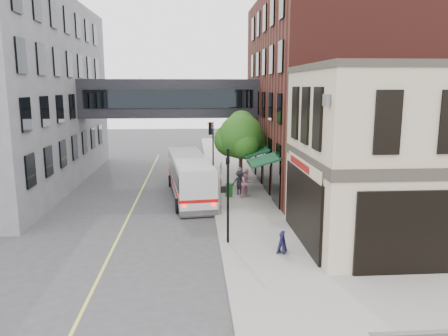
{
  "coord_description": "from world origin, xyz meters",
  "views": [
    {
      "loc": [
        -1.18,
        -17.71,
        7.48
      ],
      "look_at": [
        0.34,
        3.68,
        3.44
      ],
      "focal_mm": 35.0,
      "sensor_mm": 36.0,
      "label": 1
    }
  ],
  "objects": [
    {
      "name": "corner_building",
      "position": [
        8.97,
        2.0,
        4.21
      ],
      "size": [
        10.19,
        8.12,
        8.45
      ],
      "color": "beige",
      "rests_on": "ground"
    },
    {
      "name": "pedestrian_b",
      "position": [
        2.33,
        10.49,
        1.1
      ],
      "size": [
        1.17,
        1.1,
        1.91
      ],
      "primitive_type": "imported",
      "rotation": [
        0.0,
        0.0,
        0.55
      ],
      "color": "#C78198",
      "rests_on": "sidewalk_main"
    },
    {
      "name": "sidewalk_main",
      "position": [
        2.0,
        14.0,
        0.07
      ],
      "size": [
        4.0,
        60.0,
        0.15
      ],
      "primitive_type": "cube",
      "color": "gray",
      "rests_on": "ground"
    },
    {
      "name": "pedestrian_a",
      "position": [
        2.05,
        12.12,
        1.01
      ],
      "size": [
        0.72,
        0.58,
        1.71
      ],
      "primitive_type": "imported",
      "rotation": [
        0.0,
        0.0,
        -0.3
      ],
      "color": "beige",
      "rests_on": "sidewalk_main"
    },
    {
      "name": "newspaper_box",
      "position": [
        1.18,
        10.77,
        0.6
      ],
      "size": [
        0.51,
        0.47,
        0.9
      ],
      "primitive_type": "cube",
      "rotation": [
        0.0,
        0.0,
        -0.17
      ],
      "color": "#145A17",
      "rests_on": "sidewalk_main"
    },
    {
      "name": "sandwich_board",
      "position": [
        2.7,
        0.55,
        0.62
      ],
      "size": [
        0.51,
        0.61,
        0.94
      ],
      "primitive_type": "cube",
      "rotation": [
        0.0,
        0.0,
        -0.39
      ],
      "color": "black",
      "rests_on": "sidewalk_main"
    },
    {
      "name": "traffic_signal_far",
      "position": [
        0.26,
        17.0,
        3.34
      ],
      "size": [
        0.53,
        0.28,
        4.5
      ],
      "color": "black",
      "rests_on": "sidewalk_main"
    },
    {
      "name": "street_sign_pole",
      "position": [
        0.39,
        7.0,
        1.93
      ],
      "size": [
        0.08,
        0.75,
        3.0
      ],
      "color": "gray",
      "rests_on": "sidewalk_main"
    },
    {
      "name": "pedestrian_c",
      "position": [
        1.93,
        11.24,
        0.99
      ],
      "size": [
        1.11,
        0.68,
        1.68
      ],
      "primitive_type": "imported",
      "rotation": [
        0.0,
        0.0,
        0.05
      ],
      "color": "black",
      "rests_on": "sidewalk_main"
    },
    {
      "name": "lane_marking",
      "position": [
        -5.0,
        10.0,
        0.01
      ],
      "size": [
        0.12,
        40.0,
        0.01
      ],
      "primitive_type": "cube",
      "color": "#D8CC4C",
      "rests_on": "ground"
    },
    {
      "name": "ground",
      "position": [
        0.0,
        0.0,
        0.0
      ],
      "size": [
        120.0,
        120.0,
        0.0
      ],
      "primitive_type": "plane",
      "color": "#38383A",
      "rests_on": "ground"
    },
    {
      "name": "street_tree",
      "position": [
        2.19,
        13.22,
        3.91
      ],
      "size": [
        3.8,
        3.2,
        5.6
      ],
      "color": "#382619",
      "rests_on": "sidewalk_main"
    },
    {
      "name": "bus",
      "position": [
        -1.47,
        11.38,
        1.53
      ],
      "size": [
        3.37,
        10.35,
        2.74
      ],
      "color": "silver",
      "rests_on": "ground"
    },
    {
      "name": "brick_building",
      "position": [
        9.98,
        15.0,
        6.99
      ],
      "size": [
        13.76,
        18.0,
        14.0
      ],
      "color": "#53201A",
      "rests_on": "ground"
    },
    {
      "name": "traffic_signal_near",
      "position": [
        0.37,
        2.0,
        2.98
      ],
      "size": [
        0.44,
        0.22,
        4.6
      ],
      "color": "black",
      "rests_on": "sidewalk_main"
    },
    {
      "name": "skyway_bridge",
      "position": [
        -3.0,
        18.0,
        6.5
      ],
      "size": [
        14.0,
        3.18,
        3.0
      ],
      "color": "black",
      "rests_on": "ground"
    }
  ]
}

